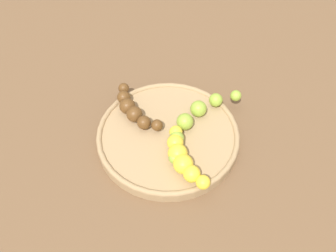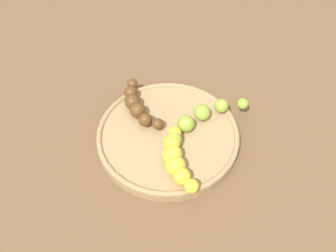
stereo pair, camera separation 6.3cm
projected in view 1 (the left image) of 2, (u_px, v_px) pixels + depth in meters
name	position (u px, v px, depth m)	size (l,w,h in m)	color
ground_plane	(168.00, 139.00, 0.66)	(2.40, 2.40, 0.00)	brown
fruit_bowl	(168.00, 135.00, 0.65)	(0.26, 0.26, 0.02)	#A08259
banana_green	(196.00, 118.00, 0.65)	(0.19, 0.11, 0.03)	#8CAD38
banana_overripe	(133.00, 109.00, 0.66)	(0.09, 0.11, 0.03)	#593819
banana_yellow	(183.00, 158.00, 0.59)	(0.11, 0.09, 0.03)	yellow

